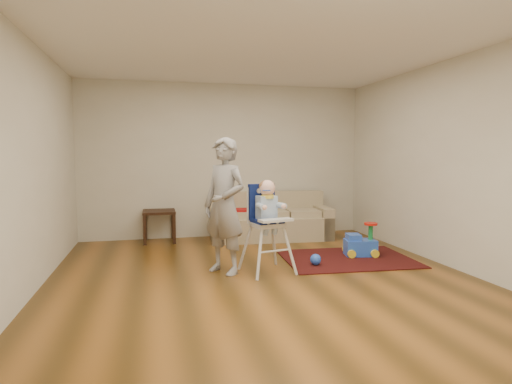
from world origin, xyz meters
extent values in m
plane|color=#442D0E|center=(0.00, 0.00, 0.00)|extent=(5.50, 5.50, 0.00)
cube|color=beige|center=(0.00, 2.75, 1.35)|extent=(5.00, 0.04, 2.70)
cube|color=beige|center=(-2.50, 0.00, 1.35)|extent=(0.04, 5.50, 2.70)
cube|color=beige|center=(2.50, 0.00, 1.35)|extent=(0.04, 5.50, 2.70)
cube|color=white|center=(0.00, 0.00, 2.70)|extent=(5.00, 5.50, 0.04)
cube|color=#A01213|center=(0.15, 2.25, 0.53)|extent=(0.49, 0.34, 0.04)
cube|color=black|center=(1.38, 0.64, 0.01)|extent=(1.85, 1.43, 0.01)
sphere|color=blue|center=(0.81, 0.41, 0.09)|extent=(0.15, 0.15, 0.15)
cylinder|color=blue|center=(0.05, 0.18, 1.04)|extent=(0.04, 0.12, 0.01)
imported|color=gray|center=(-0.40, 0.38, 0.84)|extent=(0.70, 0.73, 1.68)
camera|label=1|loc=(-1.25, -4.79, 1.49)|focal=30.00mm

